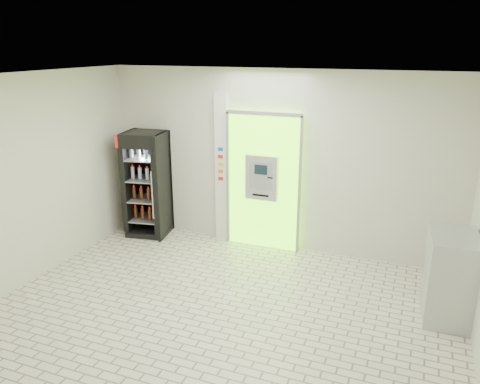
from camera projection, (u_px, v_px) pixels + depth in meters
The scene contains 6 objects.
ground at pixel (217, 319), 5.98m from camera, with size 6.00×6.00×0.00m, color beige.
room_shell at pixel (214, 181), 5.42m from camera, with size 6.00×6.00×6.00m.
atm_assembly at pixel (264, 181), 7.83m from camera, with size 1.30×0.24×2.33m.
pillar at pixel (222, 168), 8.10m from camera, with size 0.22×0.11×2.60m.
beverage_cooler at pixel (148, 186), 8.45m from camera, with size 0.81×0.77×1.90m.
steel_cabinet at pixel (450, 276), 5.89m from camera, with size 0.62×0.88×1.13m.
Camera 1 is at (2.18, -4.73, 3.36)m, focal length 35.00 mm.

